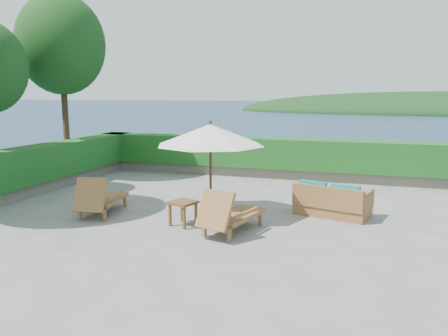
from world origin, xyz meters
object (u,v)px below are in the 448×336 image
(lounge_left, at_px, (100,198))
(wicker_loveseat, at_px, (332,203))
(patio_umbrella, at_px, (210,136))
(side_table, at_px, (183,205))
(lounge_right, at_px, (230,214))

(lounge_left, height_order, wicker_loveseat, lounge_left)
(lounge_left, bearing_deg, wicker_loveseat, 7.11)
(patio_umbrella, height_order, side_table, patio_umbrella)
(patio_umbrella, bearing_deg, wicker_loveseat, 19.14)
(wicker_loveseat, bearing_deg, lounge_right, -118.98)
(side_table, height_order, wicker_loveseat, wicker_loveseat)
(patio_umbrella, bearing_deg, lounge_left, -165.37)
(lounge_right, height_order, wicker_loveseat, lounge_right)
(wicker_loveseat, bearing_deg, patio_umbrella, -145.58)
(side_table, xyz_separation_m, wicker_loveseat, (3.05, 1.78, -0.13))
(lounge_left, distance_m, wicker_loveseat, 5.49)
(lounge_right, xyz_separation_m, wicker_loveseat, (1.92, 1.97, -0.09))
(lounge_right, height_order, side_table, lounge_right)
(patio_umbrella, height_order, lounge_right, patio_umbrella)
(patio_umbrella, relative_size, lounge_left, 1.43)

